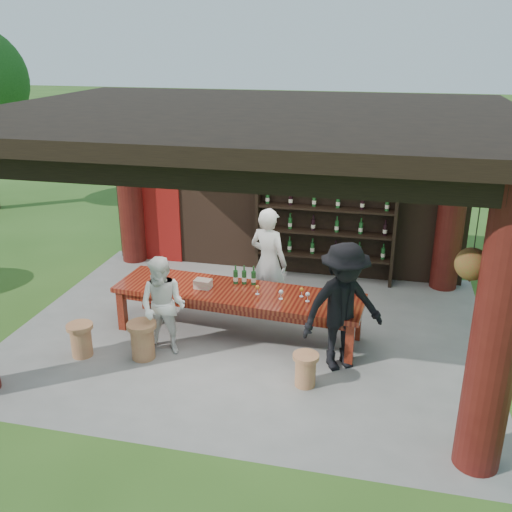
% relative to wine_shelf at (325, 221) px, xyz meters
% --- Properties ---
extents(ground, '(90.00, 90.00, 0.00)m').
position_rel_wine_shelf_xyz_m(ground, '(-0.87, -2.45, -1.17)').
color(ground, '#2D5119').
rests_on(ground, ground).
extents(pavilion, '(7.50, 6.00, 3.60)m').
position_rel_wine_shelf_xyz_m(pavilion, '(-0.89, -2.02, 0.96)').
color(pavilion, slate).
rests_on(pavilion, ground).
extents(wine_shelf, '(2.65, 0.40, 2.33)m').
position_rel_wine_shelf_xyz_m(wine_shelf, '(0.00, 0.00, 0.00)').
color(wine_shelf, black).
rests_on(wine_shelf, ground).
extents(tasting_table, '(3.96, 1.30, 0.75)m').
position_rel_wine_shelf_xyz_m(tasting_table, '(-1.05, -2.57, -0.53)').
color(tasting_table, '#51110B').
rests_on(tasting_table, ground).
extents(stool_near_left, '(0.43, 0.43, 0.57)m').
position_rel_wine_shelf_xyz_m(stool_near_left, '(-2.22, -3.59, -0.87)').
color(stool_near_left, '#9B5C3E').
rests_on(stool_near_left, ground).
extents(stool_near_right, '(0.36, 0.36, 0.47)m').
position_rel_wine_shelf_xyz_m(stool_near_right, '(0.21, -3.76, -0.92)').
color(stool_near_right, '#9B5C3E').
rests_on(stool_near_right, ground).
extents(stool_far_left, '(0.39, 0.39, 0.51)m').
position_rel_wine_shelf_xyz_m(stool_far_left, '(-3.14, -3.74, -0.90)').
color(stool_far_left, '#9B5C3E').
rests_on(stool_far_left, ground).
extents(host, '(0.79, 0.66, 1.86)m').
position_rel_wine_shelf_xyz_m(host, '(-0.74, -1.73, -0.24)').
color(host, white).
rests_on(host, ground).
extents(guest_woman, '(0.77, 0.62, 1.50)m').
position_rel_wine_shelf_xyz_m(guest_woman, '(-1.97, -3.35, -0.42)').
color(guest_woman, white).
rests_on(guest_woman, ground).
extents(guest_man, '(1.40, 1.24, 1.88)m').
position_rel_wine_shelf_xyz_m(guest_man, '(0.62, -3.18, -0.23)').
color(guest_man, black).
rests_on(guest_man, ground).
extents(table_bottles, '(0.37, 0.11, 0.31)m').
position_rel_wine_shelf_xyz_m(table_bottles, '(-1.01, -2.29, -0.26)').
color(table_bottles, '#194C1E').
rests_on(table_bottles, tasting_table).
extents(table_glasses, '(0.85, 0.23, 0.15)m').
position_rel_wine_shelf_xyz_m(table_glasses, '(-0.26, -2.65, -0.34)').
color(table_glasses, silver).
rests_on(table_glasses, tasting_table).
extents(napkin_basket, '(0.27, 0.20, 0.14)m').
position_rel_wine_shelf_xyz_m(napkin_basket, '(-1.60, -2.59, -0.35)').
color(napkin_basket, '#BF6672').
rests_on(napkin_basket, tasting_table).
extents(shrubs, '(15.09, 7.90, 1.36)m').
position_rel_wine_shelf_xyz_m(shrubs, '(1.00, -1.74, -0.61)').
color(shrubs, '#194C14').
rests_on(shrubs, ground).
extents(trees, '(21.11, 10.82, 4.80)m').
position_rel_wine_shelf_xyz_m(trees, '(2.44, -0.62, 2.20)').
color(trees, '#3F2819').
rests_on(trees, ground).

